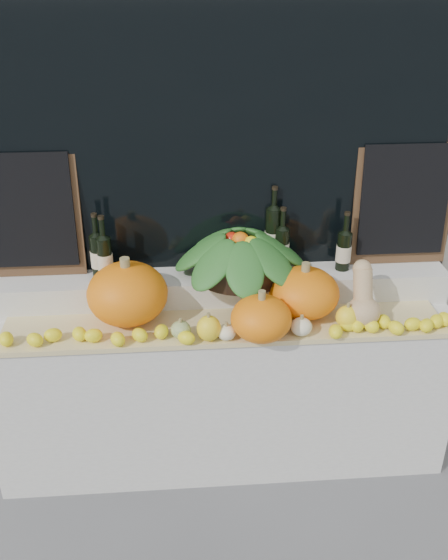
# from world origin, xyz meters

# --- Properties ---
(storefront_facade) EXTENTS (7.00, 0.94, 4.50)m
(storefront_facade) POSITION_xyz_m (0.00, 2.25, 2.25)
(storefront_facade) COLOR beige
(storefront_facade) RESTS_ON ground
(display_sill) EXTENTS (2.30, 0.55, 0.88)m
(display_sill) POSITION_xyz_m (0.00, 1.52, 0.44)
(display_sill) COLOR silver
(display_sill) RESTS_ON ground
(rear_tier) EXTENTS (2.30, 0.25, 0.16)m
(rear_tier) POSITION_xyz_m (0.00, 1.68, 0.96)
(rear_tier) COLOR silver
(rear_tier) RESTS_ON display_sill
(straw_bedding) EXTENTS (2.10, 0.32, 0.02)m
(straw_bedding) POSITION_xyz_m (0.00, 1.40, 0.89)
(straw_bedding) COLOR tan
(straw_bedding) RESTS_ON display_sill
(pumpkin_left) EXTENTS (0.45, 0.45, 0.29)m
(pumpkin_left) POSITION_xyz_m (-0.45, 1.48, 1.05)
(pumpkin_left) COLOR orange
(pumpkin_left) RESTS_ON straw_bedding
(pumpkin_right) EXTENTS (0.42, 0.42, 0.24)m
(pumpkin_right) POSITION_xyz_m (0.39, 1.47, 1.02)
(pumpkin_right) COLOR orange
(pumpkin_right) RESTS_ON straw_bedding
(pumpkin_center) EXTENTS (0.34, 0.34, 0.21)m
(pumpkin_center) POSITION_xyz_m (0.16, 1.28, 1.01)
(pumpkin_center) COLOR orange
(pumpkin_center) RESTS_ON straw_bedding
(butternut_squash) EXTENTS (0.16, 0.21, 0.30)m
(butternut_squash) POSITION_xyz_m (0.65, 1.38, 1.03)
(butternut_squash) COLOR tan
(butternut_squash) RESTS_ON straw_bedding
(decorative_gourds) EXTENTS (0.88, 0.17, 0.14)m
(decorative_gourds) POSITION_xyz_m (0.15, 1.30, 0.96)
(decorative_gourds) COLOR #3E7021
(decorative_gourds) RESTS_ON straw_bedding
(lemon_heap) EXTENTS (2.20, 0.16, 0.06)m
(lemon_heap) POSITION_xyz_m (0.00, 1.29, 0.94)
(lemon_heap) COLOR #FFF21A
(lemon_heap) RESTS_ON straw_bedding
(produce_bowl) EXTENTS (0.70, 0.70, 0.24)m
(produce_bowl) POSITION_xyz_m (0.10, 1.66, 1.15)
(produce_bowl) COLOR black
(produce_bowl) RESTS_ON rear_tier
(wine_bottle_far_left) EXTENTS (0.08, 0.08, 0.34)m
(wine_bottle_far_left) POSITION_xyz_m (-0.56, 1.64, 1.16)
(wine_bottle_far_left) COLOR black
(wine_bottle_far_left) RESTS_ON rear_tier
(wine_bottle_near_left) EXTENTS (0.08, 0.08, 0.34)m
(wine_bottle_near_left) POSITION_xyz_m (-0.60, 1.67, 1.16)
(wine_bottle_near_left) COLOR black
(wine_bottle_near_left) RESTS_ON rear_tier
(wine_bottle_tall) EXTENTS (0.08, 0.08, 0.43)m
(wine_bottle_tall) POSITION_xyz_m (0.27, 1.74, 1.20)
(wine_bottle_tall) COLOR black
(wine_bottle_tall) RESTS_ON rear_tier
(wine_bottle_near_right) EXTENTS (0.08, 0.08, 0.33)m
(wine_bottle_near_right) POSITION_xyz_m (0.31, 1.71, 1.15)
(wine_bottle_near_right) COLOR black
(wine_bottle_near_right) RESTS_ON rear_tier
(wine_bottle_far_right) EXTENTS (0.08, 0.08, 0.31)m
(wine_bottle_far_right) POSITION_xyz_m (0.62, 1.67, 1.14)
(wine_bottle_far_right) COLOR black
(wine_bottle_far_right) RESTS_ON rear_tier
(chalkboard_left) EXTENTS (0.50, 0.08, 0.62)m
(chalkboard_left) POSITION_xyz_m (-0.92, 1.74, 1.36)
(chalkboard_left) COLOR #4C331E
(chalkboard_left) RESTS_ON rear_tier
(chalkboard_right) EXTENTS (0.50, 0.08, 0.62)m
(chalkboard_right) POSITION_xyz_m (0.92, 1.74, 1.36)
(chalkboard_right) COLOR #4C331E
(chalkboard_right) RESTS_ON rear_tier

